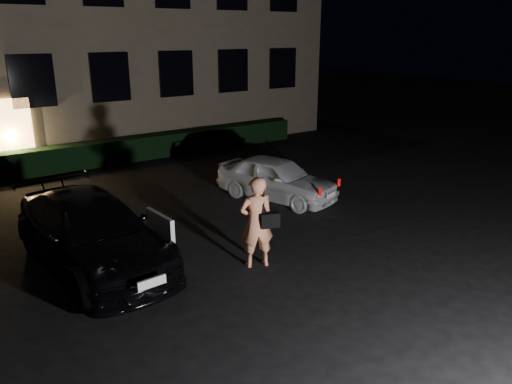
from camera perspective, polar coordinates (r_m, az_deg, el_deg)
ground at (r=10.29m, az=6.58°, el=-8.46°), size 80.00×80.00×0.00m
hedge at (r=18.84m, az=-15.19°, el=4.61°), size 15.00×0.70×0.85m
sedan at (r=10.57m, az=-18.24°, el=-4.37°), size 2.34×5.03×1.41m
hatch at (r=14.06m, az=2.36°, el=1.59°), size 2.45×3.83×1.21m
man at (r=9.90m, az=0.11°, el=-3.46°), size 0.79×0.66×1.88m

